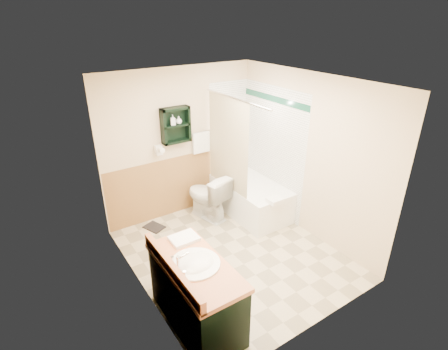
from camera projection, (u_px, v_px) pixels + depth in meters
floor at (233, 254)px, 4.94m from camera, size 3.00×3.00×0.00m
back_wall at (179, 144)px, 5.58m from camera, size 2.60×0.04×2.40m
left_wall at (134, 207)px, 3.77m from camera, size 0.04×3.00×2.40m
right_wall at (308, 156)px, 5.09m from camera, size 0.04×3.00×2.40m
ceiling at (235, 80)px, 3.91m from camera, size 2.60×3.00×0.04m
wainscot_left at (143, 258)px, 4.09m from camera, size 2.98×2.98×1.00m
wainscot_back at (183, 183)px, 5.85m from camera, size 2.58×2.58×1.00m
mirror_frame at (156, 202)px, 3.25m from camera, size 1.30×1.30×1.00m
mirror_glass at (157, 202)px, 3.26m from camera, size 1.20×1.20×0.90m
tile_right at (272, 151)px, 5.70m from camera, size 1.50×1.50×2.10m
tile_back at (233, 141)px, 6.12m from camera, size 0.95×0.95×2.10m
tile_accent at (274, 99)px, 5.33m from camera, size 1.50×1.50×0.10m
wall_shelf at (176, 125)px, 5.29m from camera, size 0.45×0.15×0.55m
hair_dryer at (159, 150)px, 5.31m from camera, size 0.10×0.24×0.18m
towel_bar at (200, 132)px, 5.64m from camera, size 0.40×0.06×0.40m
curtain_rod at (235, 99)px, 4.92m from camera, size 0.03×1.60×0.03m
shower_curtain at (228, 151)px, 5.42m from camera, size 1.05×1.05×1.70m
vanity at (196, 293)px, 3.72m from camera, size 0.59×1.23×0.78m
bathtub at (249, 196)px, 5.93m from camera, size 0.80×1.50×0.53m
toilet at (207, 197)px, 5.68m from camera, size 0.60×0.86×0.76m
counter_towel at (184, 239)px, 3.92m from camera, size 0.31×0.24×0.04m
vanity_book at (148, 223)px, 4.03m from camera, size 0.17×0.08×0.23m
tub_towel at (275, 200)px, 5.19m from camera, size 0.22×0.18×0.07m
soap_bottle_a at (173, 123)px, 5.25m from camera, size 0.10×0.17×0.07m
soap_bottle_b at (179, 121)px, 5.29m from camera, size 0.10×0.12×0.09m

